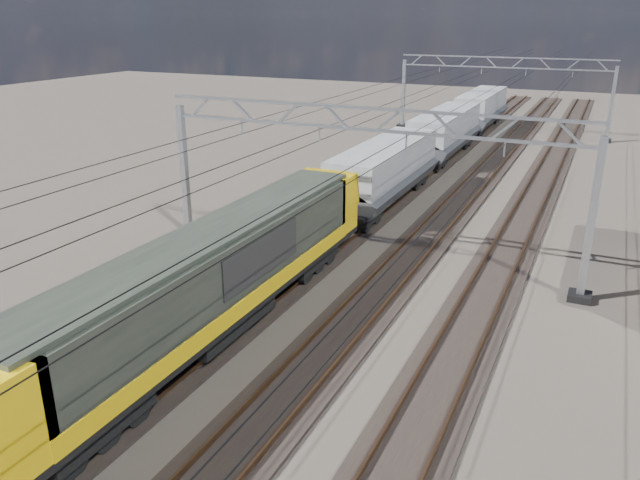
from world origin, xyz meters
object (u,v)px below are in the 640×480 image
at_px(hopper_wagon_lead, 385,169).
at_px(hopper_wagon_third, 481,107).
at_px(catenary_gantry_mid, 361,180).
at_px(locomotive, 215,275).
at_px(catenary_gantry_far, 501,92).
at_px(hopper_wagon_mid, 445,130).

height_order(hopper_wagon_lead, hopper_wagon_third, same).
distance_m(catenary_gantry_mid, locomotive, 8.93).
distance_m(catenary_gantry_far, hopper_wagon_third, 3.02).
bearing_deg(locomotive, hopper_wagon_mid, 90.00).
height_order(catenary_gantry_mid, catenary_gantry_far, same).
relative_size(hopper_wagon_lead, hopper_wagon_third, 1.00).
bearing_deg(locomotive, hopper_wagon_lead, 90.00).
relative_size(catenary_gantry_mid, hopper_wagon_third, 1.53).
xyz_separation_m(locomotive, hopper_wagon_third, (-0.00, 46.10, -0.09)).
distance_m(locomotive, hopper_wagon_mid, 31.90).
bearing_deg(catenary_gantry_far, hopper_wagon_lead, -94.26).
bearing_deg(hopper_wagon_mid, catenary_gantry_mid, -85.10).
relative_size(catenary_gantry_mid, hopper_wagon_lead, 1.53).
bearing_deg(catenary_gantry_far, hopper_wagon_third, 142.55).
relative_size(catenary_gantry_mid, catenary_gantry_far, 1.00).
distance_m(catenary_gantry_mid, hopper_wagon_lead, 9.50).
distance_m(catenary_gantry_far, hopper_wagon_lead, 26.99).
distance_m(catenary_gantry_far, locomotive, 44.64).
height_order(catenary_gantry_mid, locomotive, catenary_gantry_mid).
bearing_deg(locomotive, catenary_gantry_far, 87.43).
bearing_deg(catenary_gantry_mid, hopper_wagon_lead, 102.36).
distance_m(hopper_wagon_mid, hopper_wagon_third, 14.20).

